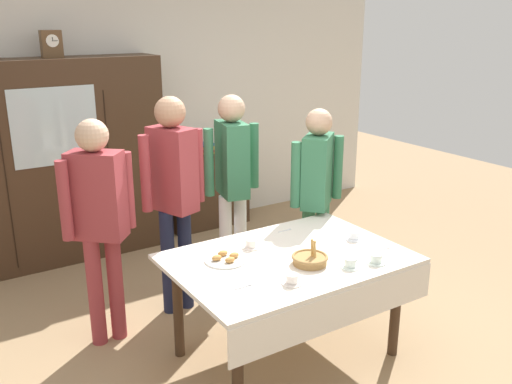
{
  "coord_description": "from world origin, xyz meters",
  "views": [
    {
      "loc": [
        -2.03,
        -2.97,
        2.3
      ],
      "look_at": [
        0.0,
        0.2,
        1.11
      ],
      "focal_mm": 38.98,
      "sensor_mm": 36.0,
      "label": 1
    }
  ],
  "objects_px": {
    "tea_cup_far_left": "(350,263)",
    "tea_cup_mid_left": "(251,244)",
    "spoon_near_right": "(287,230)",
    "tea_cup_near_left": "(292,279)",
    "dining_table": "(291,272)",
    "tea_cup_mid_right": "(376,259)",
    "spoon_mid_right": "(387,248)",
    "person_beside_shelf": "(173,184)",
    "bread_basket": "(310,259)",
    "person_behind_table_right": "(99,212)",
    "tea_cup_back_edge": "(354,236)",
    "pastry_plate": "(226,259)",
    "mantel_clock": "(51,44)",
    "wall_cabinet": "(54,163)",
    "person_near_right_end": "(317,185)",
    "spoon_mid_left": "(246,286)",
    "book_stack": "(206,148)",
    "person_by_cabinet": "(232,172)",
    "bookshelf_low": "(207,189)"
  },
  "relations": [
    {
      "from": "tea_cup_mid_right",
      "to": "person_beside_shelf",
      "type": "distance_m",
      "value": 1.64
    },
    {
      "from": "dining_table",
      "to": "tea_cup_back_edge",
      "type": "distance_m",
      "value": 0.6
    },
    {
      "from": "bread_basket",
      "to": "person_behind_table_right",
      "type": "height_order",
      "value": "person_behind_table_right"
    },
    {
      "from": "spoon_mid_right",
      "to": "person_beside_shelf",
      "type": "distance_m",
      "value": 1.66
    },
    {
      "from": "tea_cup_back_edge",
      "to": "pastry_plate",
      "type": "relative_size",
      "value": 0.46
    },
    {
      "from": "dining_table",
      "to": "spoon_mid_left",
      "type": "bearing_deg",
      "value": -158.46
    },
    {
      "from": "spoon_mid_left",
      "to": "spoon_mid_right",
      "type": "relative_size",
      "value": 1.0
    },
    {
      "from": "tea_cup_mid_left",
      "to": "pastry_plate",
      "type": "relative_size",
      "value": 0.46
    },
    {
      "from": "spoon_mid_left",
      "to": "tea_cup_far_left",
      "type": "bearing_deg",
      "value": -10.77
    },
    {
      "from": "spoon_near_right",
      "to": "person_beside_shelf",
      "type": "distance_m",
      "value": 0.94
    },
    {
      "from": "tea_cup_back_edge",
      "to": "person_beside_shelf",
      "type": "height_order",
      "value": "person_beside_shelf"
    },
    {
      "from": "wall_cabinet",
      "to": "spoon_mid_right",
      "type": "relative_size",
      "value": 17.61
    },
    {
      "from": "person_near_right_end",
      "to": "tea_cup_near_left",
      "type": "bearing_deg",
      "value": -134.56
    },
    {
      "from": "tea_cup_near_left",
      "to": "pastry_plate",
      "type": "distance_m",
      "value": 0.53
    },
    {
      "from": "tea_cup_far_left",
      "to": "spoon_mid_right",
      "type": "height_order",
      "value": "tea_cup_far_left"
    },
    {
      "from": "spoon_near_right",
      "to": "tea_cup_mid_left",
      "type": "bearing_deg",
      "value": -161.72
    },
    {
      "from": "bookshelf_low",
      "to": "pastry_plate",
      "type": "height_order",
      "value": "bookshelf_low"
    },
    {
      "from": "mantel_clock",
      "to": "pastry_plate",
      "type": "bearing_deg",
      "value": -80.1
    },
    {
      "from": "tea_cup_far_left",
      "to": "tea_cup_mid_left",
      "type": "xyz_separation_m",
      "value": [
        -0.37,
        0.61,
        0.0
      ]
    },
    {
      "from": "tea_cup_near_left",
      "to": "pastry_plate",
      "type": "xyz_separation_m",
      "value": [
        -0.17,
        0.51,
        -0.01
      ]
    },
    {
      "from": "dining_table",
      "to": "tea_cup_mid_right",
      "type": "distance_m",
      "value": 0.57
    },
    {
      "from": "book_stack",
      "to": "person_by_cabinet",
      "type": "bearing_deg",
      "value": -109.32
    },
    {
      "from": "tea_cup_mid_right",
      "to": "tea_cup_near_left",
      "type": "xyz_separation_m",
      "value": [
        -0.64,
        0.06,
        0.0
      ]
    },
    {
      "from": "person_beside_shelf",
      "to": "tea_cup_mid_left",
      "type": "bearing_deg",
      "value": -72.58
    },
    {
      "from": "dining_table",
      "to": "bookshelf_low",
      "type": "xyz_separation_m",
      "value": [
        0.76,
        2.64,
        -0.23
      ]
    },
    {
      "from": "dining_table",
      "to": "tea_cup_far_left",
      "type": "relative_size",
      "value": 12.02
    },
    {
      "from": "book_stack",
      "to": "person_behind_table_right",
      "type": "xyz_separation_m",
      "value": [
        -1.75,
        -1.74,
        0.1
      ]
    },
    {
      "from": "mantel_clock",
      "to": "tea_cup_back_edge",
      "type": "distance_m",
      "value": 3.18
    },
    {
      "from": "tea_cup_mid_right",
      "to": "spoon_mid_left",
      "type": "bearing_deg",
      "value": 168.74
    },
    {
      "from": "tea_cup_far_left",
      "to": "spoon_near_right",
      "type": "height_order",
      "value": "tea_cup_far_left"
    },
    {
      "from": "tea_cup_back_edge",
      "to": "dining_table",
      "type": "bearing_deg",
      "value": -177.59
    },
    {
      "from": "book_stack",
      "to": "tea_cup_back_edge",
      "type": "bearing_deg",
      "value": -93.8
    },
    {
      "from": "wall_cabinet",
      "to": "tea_cup_near_left",
      "type": "relative_size",
      "value": 16.12
    },
    {
      "from": "mantel_clock",
      "to": "tea_cup_mid_right",
      "type": "relative_size",
      "value": 1.85
    },
    {
      "from": "bookshelf_low",
      "to": "book_stack",
      "type": "distance_m",
      "value": 0.48
    },
    {
      "from": "spoon_near_right",
      "to": "spoon_mid_left",
      "type": "xyz_separation_m",
      "value": [
        -0.74,
        -0.61,
        0.0
      ]
    },
    {
      "from": "person_beside_shelf",
      "to": "wall_cabinet",
      "type": "bearing_deg",
      "value": 109.1
    },
    {
      "from": "dining_table",
      "to": "tea_cup_mid_right",
      "type": "bearing_deg",
      "value": -40.45
    },
    {
      "from": "person_beside_shelf",
      "to": "pastry_plate",
      "type": "bearing_deg",
      "value": -91.49
    },
    {
      "from": "bread_basket",
      "to": "dining_table",
      "type": "bearing_deg",
      "value": 110.59
    },
    {
      "from": "dining_table",
      "to": "tea_cup_near_left",
      "type": "height_order",
      "value": "tea_cup_near_left"
    },
    {
      "from": "spoon_mid_right",
      "to": "tea_cup_mid_right",
      "type": "bearing_deg",
      "value": -150.52
    },
    {
      "from": "tea_cup_back_edge",
      "to": "spoon_near_right",
      "type": "relative_size",
      "value": 1.09
    },
    {
      "from": "tea_cup_far_left",
      "to": "tea_cup_near_left",
      "type": "bearing_deg",
      "value": 177.98
    },
    {
      "from": "wall_cabinet",
      "to": "person_near_right_end",
      "type": "xyz_separation_m",
      "value": [
        1.66,
        -1.91,
        0.0
      ]
    },
    {
      "from": "spoon_near_right",
      "to": "tea_cup_near_left",
      "type": "bearing_deg",
      "value": -123.69
    },
    {
      "from": "person_behind_table_right",
      "to": "person_near_right_end",
      "type": "xyz_separation_m",
      "value": [
        1.75,
        -0.22,
        -0.04
      ]
    },
    {
      "from": "wall_cabinet",
      "to": "spoon_mid_left",
      "type": "xyz_separation_m",
      "value": [
        0.43,
        -2.77,
        -0.21
      ]
    },
    {
      "from": "tea_cup_near_left",
      "to": "person_by_cabinet",
      "type": "bearing_deg",
      "value": 72.84
    },
    {
      "from": "tea_cup_near_left",
      "to": "tea_cup_back_edge",
      "type": "bearing_deg",
      "value": 22.3
    }
  ]
}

